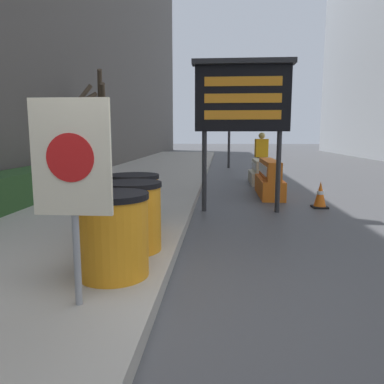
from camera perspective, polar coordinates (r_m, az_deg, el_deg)
name	(u,v)px	position (r m, az deg, el deg)	size (l,w,h in m)	color
ground_plane	(157,314)	(3.58, -5.37, -18.06)	(120.00, 120.00, 0.00)	#474749
hedge_strip	(4,191)	(8.28, -26.77, 0.15)	(0.90, 7.36, 0.67)	#284C23
bare_tree	(88,129)	(12.32, -15.62, 9.25)	(1.54, 1.29, 3.38)	#4C3D2D
barrel_drum_foreground	(113,235)	(3.92, -11.98, -6.36)	(0.75, 0.75, 0.86)	orange
barrel_drum_middle	(132,216)	(4.73, -9.13, -3.66)	(0.75, 0.75, 0.86)	orange
barrel_drum_back	(134,203)	(5.60, -8.82, -1.72)	(0.75, 0.75, 0.86)	orange
warning_sign	(72,169)	(3.18, -17.84, 3.31)	(0.66, 0.08, 1.73)	gray
message_board	(242,99)	(7.82, 7.70, 13.89)	(2.03, 0.36, 3.07)	#28282B
jersey_barrier_orange_near	(269,180)	(10.10, 11.68, 1.81)	(0.56, 2.14, 0.94)	orange
jersey_barrier_cream	(260,173)	(12.53, 10.28, 2.85)	(0.64, 1.72, 0.78)	beige
traffic_cone_near	(320,195)	(8.72, 18.95, -0.44)	(0.33, 0.33, 0.59)	black
traffic_light_near_curb	(230,104)	(18.03, 5.75, 13.27)	(0.28, 0.44, 4.19)	#2D2D30
pedestrian_worker	(261,152)	(13.54, 10.52, 6.01)	(0.47, 0.31, 1.67)	#514C42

